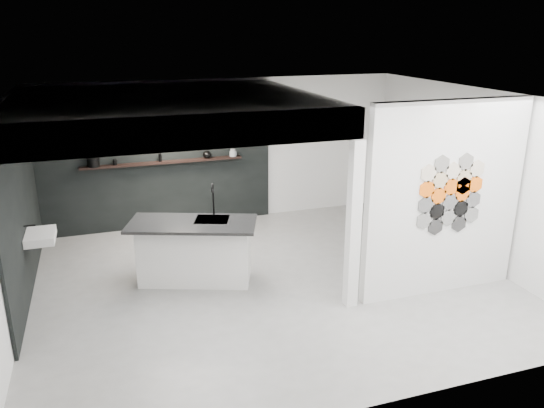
{
  "coord_description": "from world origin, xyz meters",
  "views": [
    {
      "loc": [
        -2.3,
        -6.95,
        3.69
      ],
      "look_at": [
        0.1,
        0.3,
        1.15
      ],
      "focal_mm": 35.0,
      "sensor_mm": 36.0,
      "label": 1
    }
  ],
  "objects_px": {
    "stockpot": "(93,162)",
    "kitchen_island": "(195,250)",
    "kettle": "(207,154)",
    "bottle_dark": "(160,158)",
    "glass_bowl": "(233,154)",
    "wall_basin": "(40,236)",
    "glass_vase": "(233,153)",
    "utensil_cup": "(115,162)",
    "partition_panel": "(445,200)"
  },
  "relations": [
    {
      "from": "wall_basin",
      "to": "bottle_dark",
      "type": "relative_size",
      "value": 3.97
    },
    {
      "from": "kitchen_island",
      "to": "glass_vase",
      "type": "height_order",
      "value": "kitchen_island"
    },
    {
      "from": "kitchen_island",
      "to": "kettle",
      "type": "xyz_separation_m",
      "value": [
        0.73,
        2.46,
        0.88
      ]
    },
    {
      "from": "stockpot",
      "to": "glass_vase",
      "type": "bearing_deg",
      "value": 0.0
    },
    {
      "from": "partition_panel",
      "to": "kettle",
      "type": "xyz_separation_m",
      "value": [
        -2.59,
        3.87,
        -0.01
      ]
    },
    {
      "from": "wall_basin",
      "to": "glass_bowl",
      "type": "xyz_separation_m",
      "value": [
        3.39,
        2.07,
        0.52
      ]
    },
    {
      "from": "glass_bowl",
      "to": "glass_vase",
      "type": "distance_m",
      "value": 0.02
    },
    {
      "from": "stockpot",
      "to": "kitchen_island",
      "type": "bearing_deg",
      "value": -61.43
    },
    {
      "from": "partition_panel",
      "to": "wall_basin",
      "type": "relative_size",
      "value": 4.67
    },
    {
      "from": "glass_bowl",
      "to": "glass_vase",
      "type": "height_order",
      "value": "glass_vase"
    },
    {
      "from": "glass_bowl",
      "to": "glass_vase",
      "type": "xyz_separation_m",
      "value": [
        0.0,
        0.0,
        0.02
      ]
    },
    {
      "from": "glass_vase",
      "to": "wall_basin",
      "type": "bearing_deg",
      "value": -148.65
    },
    {
      "from": "kettle",
      "to": "bottle_dark",
      "type": "xyz_separation_m",
      "value": [
        -0.89,
        0.0,
        0.01
      ]
    },
    {
      "from": "kettle",
      "to": "glass_vase",
      "type": "xyz_separation_m",
      "value": [
        0.51,
        0.0,
        -0.0
      ]
    },
    {
      "from": "wall_basin",
      "to": "bottle_dark",
      "type": "xyz_separation_m",
      "value": [
        1.99,
        2.07,
        0.55
      ]
    },
    {
      "from": "bottle_dark",
      "to": "utensil_cup",
      "type": "xyz_separation_m",
      "value": [
        -0.82,
        0.0,
        -0.03
      ]
    },
    {
      "from": "partition_panel",
      "to": "bottle_dark",
      "type": "height_order",
      "value": "partition_panel"
    },
    {
      "from": "partition_panel",
      "to": "glass_vase",
      "type": "bearing_deg",
      "value": 118.23
    },
    {
      "from": "partition_panel",
      "to": "utensil_cup",
      "type": "height_order",
      "value": "partition_panel"
    },
    {
      "from": "stockpot",
      "to": "glass_bowl",
      "type": "bearing_deg",
      "value": 0.0
    },
    {
      "from": "glass_vase",
      "to": "glass_bowl",
      "type": "bearing_deg",
      "value": 0.0
    },
    {
      "from": "wall_basin",
      "to": "kettle",
      "type": "height_order",
      "value": "kettle"
    },
    {
      "from": "partition_panel",
      "to": "utensil_cup",
      "type": "bearing_deg",
      "value": 138.03
    },
    {
      "from": "kitchen_island",
      "to": "bottle_dark",
      "type": "distance_m",
      "value": 2.62
    },
    {
      "from": "kitchen_island",
      "to": "stockpot",
      "type": "xyz_separation_m",
      "value": [
        -1.34,
        2.46,
        0.9
      ]
    },
    {
      "from": "kitchen_island",
      "to": "kettle",
      "type": "distance_m",
      "value": 2.72
    },
    {
      "from": "partition_panel",
      "to": "glass_vase",
      "type": "distance_m",
      "value": 4.39
    },
    {
      "from": "glass_bowl",
      "to": "partition_panel",
      "type": "bearing_deg",
      "value": -61.77
    },
    {
      "from": "partition_panel",
      "to": "stockpot",
      "type": "distance_m",
      "value": 6.06
    },
    {
      "from": "partition_panel",
      "to": "bottle_dark",
      "type": "xyz_separation_m",
      "value": [
        -3.48,
        3.87,
        -0.0
      ]
    },
    {
      "from": "bottle_dark",
      "to": "glass_vase",
      "type": "bearing_deg",
      "value": 0.0
    },
    {
      "from": "kitchen_island",
      "to": "bottle_dark",
      "type": "relative_size",
      "value": 13.47
    },
    {
      "from": "partition_panel",
      "to": "stockpot",
      "type": "relative_size",
      "value": 12.99
    },
    {
      "from": "stockpot",
      "to": "glass_bowl",
      "type": "relative_size",
      "value": 1.57
    },
    {
      "from": "wall_basin",
      "to": "utensil_cup",
      "type": "xyz_separation_m",
      "value": [
        1.17,
        2.07,
        0.52
      ]
    },
    {
      "from": "wall_basin",
      "to": "glass_vase",
      "type": "distance_m",
      "value": 4.01
    },
    {
      "from": "kitchen_island",
      "to": "partition_panel",
      "type": "bearing_deg",
      "value": -2.81
    },
    {
      "from": "stockpot",
      "to": "bottle_dark",
      "type": "bearing_deg",
      "value": 0.0
    },
    {
      "from": "partition_panel",
      "to": "utensil_cup",
      "type": "xyz_separation_m",
      "value": [
        -4.3,
        3.87,
        -0.03
      ]
    },
    {
      "from": "kettle",
      "to": "glass_bowl",
      "type": "height_order",
      "value": "kettle"
    },
    {
      "from": "wall_basin",
      "to": "kitchen_island",
      "type": "xyz_separation_m",
      "value": [
        2.14,
        -0.4,
        -0.34
      ]
    },
    {
      "from": "glass_vase",
      "to": "utensil_cup",
      "type": "relative_size",
      "value": 1.43
    },
    {
      "from": "kitchen_island",
      "to": "utensil_cup",
      "type": "height_order",
      "value": "kitchen_island"
    },
    {
      "from": "stockpot",
      "to": "glass_bowl",
      "type": "xyz_separation_m",
      "value": [
        2.59,
        0.0,
        -0.04
      ]
    },
    {
      "from": "kitchen_island",
      "to": "stockpot",
      "type": "relative_size",
      "value": 9.43
    },
    {
      "from": "wall_basin",
      "to": "glass_vase",
      "type": "height_order",
      "value": "glass_vase"
    },
    {
      "from": "kettle",
      "to": "utensil_cup",
      "type": "xyz_separation_m",
      "value": [
        -1.71,
        0.0,
        -0.02
      ]
    },
    {
      "from": "glass_vase",
      "to": "partition_panel",
      "type": "bearing_deg",
      "value": -61.77
    },
    {
      "from": "wall_basin",
      "to": "glass_bowl",
      "type": "distance_m",
      "value": 4.0
    },
    {
      "from": "partition_panel",
      "to": "wall_basin",
      "type": "distance_m",
      "value": 5.78
    }
  ]
}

